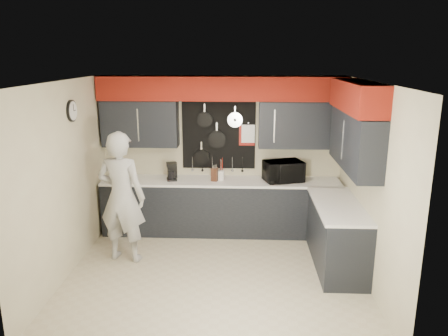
{
  "coord_description": "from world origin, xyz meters",
  "views": [
    {
      "loc": [
        0.37,
        -5.44,
        2.93
      ],
      "look_at": [
        0.09,
        0.5,
        1.37
      ],
      "focal_mm": 35.0,
      "sensor_mm": 36.0,
      "label": 1
    }
  ],
  "objects_px": {
    "knife_block": "(214,175)",
    "coffee_maker": "(172,171)",
    "person": "(122,197)",
    "utensil_crock": "(221,175)",
    "microwave": "(283,171)"
  },
  "relations": [
    {
      "from": "utensil_crock",
      "to": "microwave",
      "type": "bearing_deg",
      "value": -1.79
    },
    {
      "from": "microwave",
      "to": "coffee_maker",
      "type": "bearing_deg",
      "value": 161.99
    },
    {
      "from": "knife_block",
      "to": "coffee_maker",
      "type": "bearing_deg",
      "value": -171.27
    },
    {
      "from": "knife_block",
      "to": "utensil_crock",
      "type": "height_order",
      "value": "knife_block"
    },
    {
      "from": "coffee_maker",
      "to": "microwave",
      "type": "bearing_deg",
      "value": -13.28
    },
    {
      "from": "knife_block",
      "to": "utensil_crock",
      "type": "distance_m",
      "value": 0.12
    },
    {
      "from": "utensil_crock",
      "to": "coffee_maker",
      "type": "height_order",
      "value": "coffee_maker"
    },
    {
      "from": "microwave",
      "to": "person",
      "type": "xyz_separation_m",
      "value": [
        -2.38,
        -1.04,
        -0.13
      ]
    },
    {
      "from": "coffee_maker",
      "to": "utensil_crock",
      "type": "bearing_deg",
      "value": -11.03
    },
    {
      "from": "microwave",
      "to": "knife_block",
      "type": "height_order",
      "value": "microwave"
    },
    {
      "from": "microwave",
      "to": "knife_block",
      "type": "xyz_separation_m",
      "value": [
        -1.12,
        -0.04,
        -0.06
      ]
    },
    {
      "from": "microwave",
      "to": "person",
      "type": "relative_size",
      "value": 0.32
    },
    {
      "from": "microwave",
      "to": "knife_block",
      "type": "relative_size",
      "value": 2.82
    },
    {
      "from": "knife_block",
      "to": "person",
      "type": "height_order",
      "value": "person"
    },
    {
      "from": "person",
      "to": "microwave",
      "type": "bearing_deg",
      "value": -145.54
    }
  ]
}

